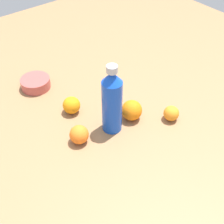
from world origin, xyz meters
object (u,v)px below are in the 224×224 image
object	(u,v)px
orange_1	(171,113)
ceramic_bowl	(36,83)
water_bottle	(112,101)
orange_3	(72,105)
orange_2	(79,135)
orange_0	(132,110)

from	to	relation	value
orange_1	ceramic_bowl	size ratio (longest dim) A/B	0.47
water_bottle	orange_3	distance (m)	0.21
orange_2	orange_0	bearing A→B (deg)	-96.09
orange_3	orange_1	bearing A→B (deg)	-134.99
ceramic_bowl	orange_1	bearing A→B (deg)	-148.71
orange_2	orange_3	world-z (taller)	same
orange_0	ceramic_bowl	xyz separation A→B (m)	(0.41, 0.20, -0.02)
orange_0	orange_2	distance (m)	0.23
water_bottle	orange_2	distance (m)	0.17
orange_0	orange_1	bearing A→B (deg)	-131.21
orange_0	orange_3	size ratio (longest dim) A/B	1.15
orange_0	orange_2	bearing A→B (deg)	83.91
orange_0	orange_2	world-z (taller)	orange_0
orange_0	ceramic_bowl	world-z (taller)	orange_0
water_bottle	orange_0	world-z (taller)	water_bottle
orange_2	ceramic_bowl	xyz separation A→B (m)	(0.39, -0.03, -0.01)
water_bottle	orange_1	xyz separation A→B (m)	(-0.11, -0.21, -0.10)
orange_0	orange_3	xyz separation A→B (m)	(0.18, 0.16, -0.01)
orange_2	orange_3	bearing A→B (deg)	-23.91
orange_1	orange_2	bearing A→B (deg)	70.01
orange_1	orange_0	bearing A→B (deg)	48.79
water_bottle	ceramic_bowl	distance (m)	0.43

